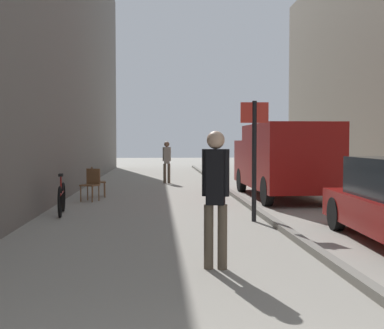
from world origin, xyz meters
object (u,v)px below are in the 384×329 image
at_px(pedestrian_main_foreground, 216,190).
at_px(bicycle_leaning, 62,198).
at_px(pedestrian_mid_block, 167,159).
at_px(street_sign_post, 254,150).
at_px(delivery_van, 283,158).
at_px(cafe_chair_near_window, 96,180).
at_px(cafe_chair_by_doorway, 91,182).

bearing_deg(pedestrian_main_foreground, bicycle_leaning, 133.90).
relative_size(pedestrian_main_foreground, bicycle_leaning, 1.06).
bearing_deg(pedestrian_mid_block, street_sign_post, 97.92).
height_order(delivery_van, street_sign_post, street_sign_post).
distance_m(bicycle_leaning, cafe_chair_near_window, 3.71).
relative_size(pedestrian_main_foreground, cafe_chair_by_doorway, 1.99).
distance_m(pedestrian_main_foreground, street_sign_post, 4.19).
height_order(pedestrian_main_foreground, pedestrian_mid_block, pedestrian_main_foreground).
distance_m(pedestrian_mid_block, cafe_chair_by_doorway, 6.51).
xyz_separation_m(delivery_van, street_sign_post, (-1.77, -4.45, 0.33)).
height_order(cafe_chair_near_window, cafe_chair_by_doorway, same).
height_order(pedestrian_main_foreground, cafe_chair_by_doorway, pedestrian_main_foreground).
xyz_separation_m(street_sign_post, cafe_chair_by_doorway, (-4.01, 3.99, -1.00)).
relative_size(delivery_van, bicycle_leaning, 3.14).
xyz_separation_m(pedestrian_main_foreground, bicycle_leaning, (-3.05, 5.28, -0.70)).
bearing_deg(bicycle_leaning, pedestrian_mid_block, 66.50).
relative_size(bicycle_leaning, cafe_chair_near_window, 1.88).
xyz_separation_m(delivery_van, cafe_chair_near_window, (-5.78, 0.57, -0.67)).
relative_size(cafe_chair_near_window, cafe_chair_by_doorway, 1.00).
bearing_deg(pedestrian_mid_block, delivery_van, 120.03).
relative_size(bicycle_leaning, cafe_chair_by_doorway, 1.88).
distance_m(delivery_van, cafe_chair_near_window, 5.85).
xyz_separation_m(pedestrian_mid_block, cafe_chair_near_window, (-2.31, -5.04, -0.46)).
xyz_separation_m(pedestrian_main_foreground, street_sign_post, (1.30, 3.95, 0.47)).
bearing_deg(street_sign_post, pedestrian_mid_block, -77.15).
bearing_deg(cafe_chair_near_window, delivery_van, 75.17).
bearing_deg(cafe_chair_near_window, pedestrian_main_foreground, 7.65).
bearing_deg(delivery_van, cafe_chair_near_window, 173.86).
relative_size(pedestrian_mid_block, street_sign_post, 0.67).
relative_size(pedestrian_main_foreground, pedestrian_mid_block, 1.08).
height_order(pedestrian_mid_block, cafe_chair_near_window, pedestrian_mid_block).
xyz_separation_m(delivery_van, bicycle_leaning, (-6.12, -3.12, -0.84)).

